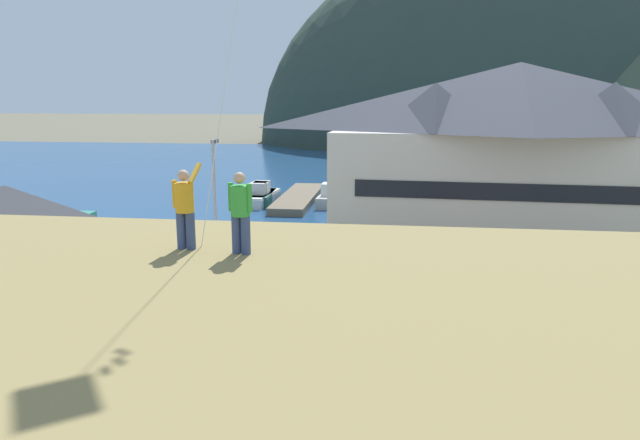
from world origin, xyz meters
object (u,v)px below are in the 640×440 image
at_px(harbor_lodge, 516,148).
at_px(moored_boat_outer_mooring, 329,198).
at_px(parking_light_pole, 215,199).
at_px(moored_boat_wharfside, 263,196).
at_px(parked_car_back_row_left, 560,298).
at_px(person_companion, 240,210).
at_px(wharf_dock, 299,198).
at_px(parked_car_mid_row_center, 421,330).
at_px(person_kite_flyer, 185,206).
at_px(parked_car_lone_by_shed, 453,284).
at_px(moored_boat_inner_slip, 261,197).
at_px(storage_shed_near_lot, 10,236).
at_px(parked_car_back_row_right, 38,327).

height_order(harbor_lodge, moored_boat_outer_mooring, harbor_lodge).
xyz_separation_m(moored_boat_outer_mooring, parking_light_pole, (-3.87, -22.78, 3.76)).
bearing_deg(moored_boat_outer_mooring, moored_boat_wharfside, 177.52).
relative_size(moored_boat_wharfside, parked_car_back_row_left, 1.42).
bearing_deg(person_companion, wharf_dock, 97.86).
distance_m(moored_boat_wharfside, parked_car_mid_row_center, 35.06).
relative_size(moored_boat_outer_mooring, person_kite_flyer, 3.03).
bearing_deg(harbor_lodge, moored_boat_outer_mooring, 139.79).
xyz_separation_m(parked_car_lone_by_shed, person_companion, (-6.15, -16.50, 6.74)).
bearing_deg(moored_boat_inner_slip, harbor_lodge, -29.78).
height_order(moored_boat_wharfside, parked_car_lone_by_shed, moored_boat_wharfside).
bearing_deg(person_companion, parked_car_lone_by_shed, 69.56).
distance_m(harbor_lodge, person_companion, 32.40).
distance_m(harbor_lodge, wharf_dock, 23.07).
bearing_deg(parked_car_back_row_left, storage_shed_near_lot, 177.85).
distance_m(parked_car_mid_row_center, person_kite_flyer, 13.46).
bearing_deg(parking_light_pole, moored_boat_wharfside, 96.46).
height_order(moored_boat_wharfside, parked_car_back_row_left, moored_boat_wharfside).
distance_m(moored_boat_inner_slip, person_companion, 43.86).
xyz_separation_m(parked_car_back_row_right, person_companion, (10.84, -8.74, 6.74)).
bearing_deg(parked_car_mid_row_center, moored_boat_outer_mooring, 102.79).
xyz_separation_m(parked_car_lone_by_shed, person_kite_flyer, (-7.45, -16.27, 6.75)).
height_order(parked_car_back_row_left, parked_car_back_row_right, same).
height_order(wharf_dock, parked_car_mid_row_center, parked_car_mid_row_center).
height_order(parked_car_mid_row_center, person_kite_flyer, person_kite_flyer).
bearing_deg(moored_boat_wharfside, person_kite_flyer, -79.21).
relative_size(moored_boat_wharfside, parking_light_pole, 0.80).
relative_size(parked_car_back_row_right, parking_light_pole, 0.55).
distance_m(parked_car_lone_by_shed, person_kite_flyer, 19.12).
height_order(moored_boat_outer_mooring, parked_car_lone_by_shed, moored_boat_outer_mooring).
bearing_deg(moored_boat_inner_slip, wharf_dock, 28.08).
distance_m(moored_boat_inner_slip, parked_car_back_row_right, 33.53).
bearing_deg(harbor_lodge, moored_boat_inner_slip, 150.22).
relative_size(moored_boat_outer_mooring, moored_boat_inner_slip, 0.85).
bearing_deg(moored_boat_inner_slip, parked_car_lone_by_shed, -58.76).
bearing_deg(wharf_dock, parked_car_back_row_left, -59.75).
bearing_deg(person_companion, moored_boat_wharfside, 102.40).
xyz_separation_m(storage_shed_near_lot, person_kite_flyer, (15.59, -15.83, 4.91)).
height_order(wharf_dock, parked_car_lone_by_shed, parked_car_lone_by_shed).
bearing_deg(parked_car_lone_by_shed, moored_boat_inner_slip, 121.24).
xyz_separation_m(moored_boat_outer_mooring, parked_car_mid_row_center, (7.25, -31.97, 0.34)).
bearing_deg(harbor_lodge, person_kite_flyer, -112.87).
bearing_deg(person_kite_flyer, parked_car_mid_row_center, 60.92).
bearing_deg(moored_boat_outer_mooring, storage_shed_near_lot, -118.01).
distance_m(moored_boat_wharfside, person_kite_flyer, 43.77).
height_order(moored_boat_wharfside, person_companion, person_companion).
bearing_deg(person_kite_flyer, parked_car_back_row_right, 138.30).
relative_size(harbor_lodge, storage_shed_near_lot, 3.36).
xyz_separation_m(moored_boat_wharfside, person_kite_flyer, (8.08, -42.42, 7.09)).
bearing_deg(storage_shed_near_lot, moored_boat_inner_slip, 74.15).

